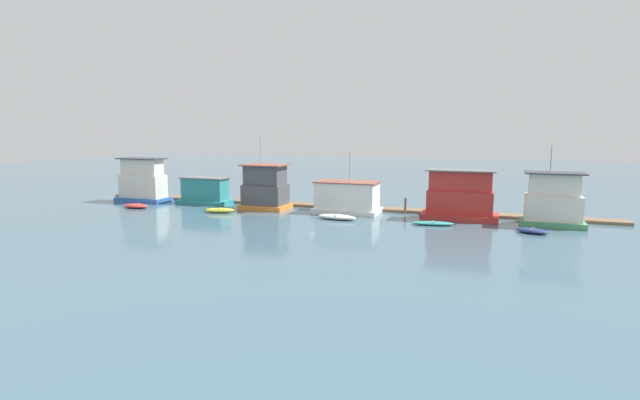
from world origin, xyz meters
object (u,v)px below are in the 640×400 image
Objects in this scene: mooring_post_far_right at (363,204)px; mooring_post_centre at (405,206)px; dinghy_yellow at (220,210)px; houseboat_blue at (143,182)px; houseboat_teal at (205,192)px; houseboat_white at (347,197)px; houseboat_orange at (265,188)px; dinghy_teal at (433,223)px; dinghy_red at (136,206)px; dinghy_navy at (532,231)px; mooring_post_near_right at (201,194)px; dinghy_white at (337,217)px; houseboat_red at (460,198)px; houseboat_green at (553,202)px.

mooring_post_centre is (4.62, 0.00, 0.06)m from mooring_post_far_right.
houseboat_blue is at bearing 163.07° from dinghy_yellow.
houseboat_white is (17.84, -0.31, 0.17)m from houseboat_teal.
mooring_post_centre is at bearing 18.09° from dinghy_yellow.
houseboat_orange reaches higher than dinghy_teal.
houseboat_blue is at bearing -176.17° from mooring_post_centre.
mooring_post_far_right is (24.79, 6.63, 0.54)m from dinghy_red.
dinghy_navy is (8.53, -0.82, 0.05)m from dinghy_teal.
mooring_post_far_right is at bearing 159.58° from dinghy_navy.
houseboat_teal is 7.24m from dinghy_yellow.
mooring_post_near_right is (-28.63, 5.41, 0.83)m from dinghy_teal.
dinghy_yellow reaches higher than dinghy_white.
houseboat_orange is 2.41× the size of dinghy_yellow.
dinghy_red is at bearing -177.88° from dinghy_teal.
mooring_post_far_right reaches higher than dinghy_navy.
houseboat_teal is at bearing 179.00° from houseboat_white.
mooring_post_near_right is at bearing 177.06° from houseboat_red.
mooring_post_near_right is (6.91, 2.14, -1.37)m from houseboat_blue.
dinghy_white is 8.12m from mooring_post_centre.
mooring_post_near_right reaches higher than mooring_post_centre.
houseboat_orange is 4.73× the size of mooring_post_centre.
houseboat_teal is 29.52m from houseboat_red.
dinghy_white is (9.61, -3.61, -2.04)m from houseboat_orange.
mooring_post_far_right is at bearing 180.00° from mooring_post_centre.
houseboat_teal is at bearing 171.84° from dinghy_navy.
dinghy_teal is at bearing 1.80° from dinghy_white.
houseboat_blue is at bearing 119.75° from dinghy_red.
houseboat_teal is at bearing -176.80° from mooring_post_far_right.
dinghy_navy is 17.84m from mooring_post_far_right.
mooring_post_far_right is at bearing 14.97° from dinghy_red.
dinghy_navy is at bearing -114.19° from houseboat_green.
dinghy_red is at bearing -165.03° from mooring_post_far_right.
dinghy_teal is 2.03× the size of mooring_post_near_right.
dinghy_yellow reaches higher than dinghy_navy.
mooring_post_centre is (23.84, 1.07, -0.61)m from houseboat_teal.
houseboat_orange reaches higher than houseboat_blue.
houseboat_orange is at bearing -6.80° from houseboat_teal.
mooring_post_near_right reaches higher than mooring_post_far_right.
houseboat_white reaches higher than houseboat_blue.
dinghy_yellow is 1.66× the size of mooring_post_near_right.
houseboat_green is at bearing 0.23° from houseboat_blue.
mooring_post_centre is at bearing 12.70° from dinghy_red.
houseboat_teal is (8.14, 1.07, -0.91)m from houseboat_blue.
houseboat_teal is at bearing 165.66° from dinghy_white.
houseboat_orange is 1.15× the size of houseboat_white.
houseboat_orange is at bearing 159.39° from dinghy_white.
dinghy_teal is 6.51m from mooring_post_centre.
houseboat_blue is 26.00m from houseboat_white.
houseboat_blue is 7.36m from mooring_post_near_right.
dinghy_white is (0.25, -4.31, -1.38)m from houseboat_white.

